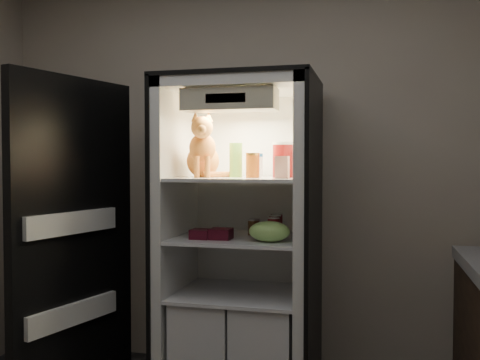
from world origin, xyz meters
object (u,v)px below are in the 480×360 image
object	(u,v)px
parmesan_shaker	(236,160)
soda_can_a	(277,225)
salsa_jar	(253,165)
condiment_jar	(254,227)
grape_bag	(269,231)
cream_carton	(282,167)
berry_box_left	(201,234)
pepper_jar	(283,160)
soda_can_c	(274,229)
mayo_tub	(255,165)
berry_box_right	(221,234)
tabby_cat	(203,153)
soda_can_b	(275,227)
refrigerator	(242,260)

from	to	relation	value
parmesan_shaker	soda_can_a	xyz separation A→B (m)	(0.23, 0.08, -0.38)
salsa_jar	condiment_jar	xyz separation A→B (m)	(-0.02, 0.13, -0.37)
salsa_jar	grape_bag	distance (m)	0.40
cream_carton	condiment_jar	bearing A→B (deg)	133.61
condiment_jar	berry_box_left	xyz separation A→B (m)	(-0.26, -0.23, -0.02)
salsa_jar	pepper_jar	world-z (taller)	pepper_jar
soda_can_c	mayo_tub	bearing A→B (deg)	123.49
cream_carton	berry_box_right	xyz separation A→B (m)	(-0.36, 0.01, -0.38)
berry_box_right	soda_can_a	bearing A→B (deg)	36.88
soda_can_c	grape_bag	world-z (taller)	soda_can_c
tabby_cat	cream_carton	size ratio (longest dim) A/B	3.12
pepper_jar	soda_can_c	world-z (taller)	pepper_jar
berry_box_left	pepper_jar	bearing A→B (deg)	23.00
parmesan_shaker	soda_can_c	xyz separation A→B (m)	(0.25, -0.11, -0.39)
cream_carton	soda_can_b	size ratio (longest dim) A/B	0.93
soda_can_c	pepper_jar	bearing A→B (deg)	79.28
soda_can_a	soda_can_b	xyz separation A→B (m)	(0.01, -0.11, -0.00)
cream_carton	soda_can_c	size ratio (longest dim) A/B	0.97
parmesan_shaker	pepper_jar	world-z (taller)	pepper_jar
tabby_cat	cream_carton	bearing A→B (deg)	-29.72
pepper_jar	berry_box_right	size ratio (longest dim) A/B	1.71
parmesan_shaker	mayo_tub	size ratio (longest dim) A/B	1.42
parmesan_shaker	condiment_jar	world-z (taller)	parmesan_shaker
cream_carton	soda_can_a	size ratio (longest dim) A/B	0.92
condiment_jar	berry_box_right	size ratio (longest dim) A/B	0.81
refrigerator	condiment_jar	world-z (taller)	refrigerator
tabby_cat	soda_can_a	size ratio (longest dim) A/B	2.88
parmesan_shaker	mayo_tub	xyz separation A→B (m)	(0.08, 0.14, -0.03)
berry_box_left	tabby_cat	bearing A→B (deg)	102.22
pepper_jar	grape_bag	world-z (taller)	pepper_jar
pepper_jar	grape_bag	bearing A→B (deg)	-100.86
soda_can_a	tabby_cat	bearing A→B (deg)	-166.34
tabby_cat	salsa_jar	world-z (taller)	tabby_cat
salsa_jar	pepper_jar	distance (m)	0.19
refrigerator	pepper_jar	xyz separation A→B (m)	(0.25, -0.01, 0.60)
condiment_jar	cream_carton	bearing A→B (deg)	-46.39
pepper_jar	grape_bag	xyz separation A→B (m)	(-0.04, -0.21, -0.40)
tabby_cat	cream_carton	distance (m)	0.52
parmesan_shaker	tabby_cat	bearing A→B (deg)	-172.79
grape_bag	tabby_cat	bearing A→B (deg)	161.47
mayo_tub	berry_box_right	size ratio (longest dim) A/B	1.17
soda_can_b	soda_can_c	distance (m)	0.08
mayo_tub	condiment_jar	distance (m)	0.38
grape_bag	condiment_jar	bearing A→B (deg)	120.35
cream_carton	pepper_jar	bearing A→B (deg)	98.30
cream_carton	soda_can_c	xyz separation A→B (m)	(-0.05, 0.04, -0.35)
pepper_jar	berry_box_right	world-z (taller)	pepper_jar
refrigerator	soda_can_c	size ratio (longest dim) A/B	14.81
refrigerator	grape_bag	distance (m)	0.37
soda_can_b	berry_box_right	xyz separation A→B (m)	(-0.29, -0.11, -0.04)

